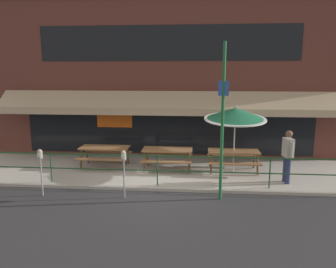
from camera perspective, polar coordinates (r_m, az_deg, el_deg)
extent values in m
plane|color=#2D2D30|center=(10.23, -2.04, -9.96)|extent=(120.00, 120.00, 0.00)
cube|color=#ADA89E|center=(12.09, -0.90, -6.39)|extent=(15.00, 4.00, 0.10)
cube|color=brown|center=(13.79, 0.01, 9.47)|extent=(15.00, 0.50, 6.60)
cube|color=black|center=(13.58, -0.09, 15.58)|extent=(10.50, 0.02, 1.40)
cube|color=black|center=(13.72, -0.08, 1.27)|extent=(12.00, 0.02, 2.30)
cube|color=orange|center=(14.03, -9.30, 2.58)|extent=(1.50, 0.02, 0.70)
cube|color=tan|center=(13.04, -0.29, 5.87)|extent=(13.80, 0.92, 0.70)
cube|color=tan|center=(12.58, -0.50, 3.85)|extent=(13.80, 0.08, 0.28)
cylinder|color=#194723|center=(11.25, -19.69, -5.58)|extent=(0.04, 0.04, 0.95)
cylinder|color=#194723|center=(10.32, -1.86, -6.39)|extent=(0.04, 0.04, 0.95)
cylinder|color=#194723|center=(10.51, 17.30, -6.58)|extent=(0.04, 0.04, 0.95)
cube|color=#194723|center=(10.19, -1.88, -3.84)|extent=(13.80, 0.04, 0.04)
cube|color=#194723|center=(10.32, -1.86, -6.39)|extent=(13.80, 0.03, 0.03)
cube|color=brown|center=(12.43, -10.99, -2.34)|extent=(1.80, 0.80, 0.05)
cube|color=brown|center=(11.96, -11.69, -4.36)|extent=(1.80, 0.26, 0.04)
cube|color=brown|center=(13.04, -10.25, -3.04)|extent=(1.80, 0.26, 0.04)
cylinder|color=brown|center=(12.03, -7.65, -4.50)|extent=(0.07, 0.30, 0.73)
cylinder|color=brown|center=(12.63, -7.03, -3.74)|extent=(0.07, 0.30, 0.73)
cylinder|color=brown|center=(12.47, -14.87, -4.22)|extent=(0.07, 0.30, 0.73)
cylinder|color=brown|center=(13.05, -13.94, -3.50)|extent=(0.07, 0.30, 0.73)
cube|color=brown|center=(11.90, -0.09, -2.72)|extent=(1.80, 0.80, 0.05)
cube|color=brown|center=(11.42, -0.34, -4.87)|extent=(1.80, 0.26, 0.04)
cube|color=brown|center=(12.53, 0.14, -3.44)|extent=(1.80, 0.26, 0.04)
cylinder|color=brown|center=(11.64, 3.72, -4.93)|extent=(0.07, 0.30, 0.73)
cylinder|color=brown|center=(12.26, 3.78, -4.13)|extent=(0.07, 0.30, 0.73)
cylinder|color=brown|center=(11.78, -4.11, -4.75)|extent=(0.07, 0.30, 0.73)
cylinder|color=brown|center=(12.39, -3.66, -3.96)|extent=(0.07, 0.30, 0.73)
cube|color=brown|center=(11.89, 11.35, -2.95)|extent=(1.80, 0.80, 0.05)
cube|color=brown|center=(11.41, 11.61, -5.11)|extent=(1.80, 0.26, 0.04)
cube|color=brown|center=(12.52, 11.01, -3.66)|extent=(1.80, 0.26, 0.04)
cylinder|color=brown|center=(11.80, 15.33, -5.10)|extent=(0.07, 0.30, 0.73)
cylinder|color=brown|center=(12.40, 14.81, -4.30)|extent=(0.07, 0.30, 0.73)
cylinder|color=brown|center=(11.61, 7.51, -5.05)|extent=(0.07, 0.30, 0.73)
cylinder|color=brown|center=(12.22, 7.38, -4.24)|extent=(0.07, 0.30, 0.73)
cylinder|color=#B7B2A8|center=(11.74, 11.46, -1.08)|extent=(0.04, 0.04, 2.30)
cone|color=#1E6B47|center=(11.58, 11.63, 3.52)|extent=(2.10, 2.13, 0.59)
cylinder|color=white|center=(11.61, 11.60, 2.59)|extent=(2.14, 2.14, 0.24)
sphere|color=#B7B2A8|center=(11.56, 11.68, 4.70)|extent=(0.07, 0.07, 0.07)
cylinder|color=navy|center=(11.31, 19.74, -5.74)|extent=(0.15, 0.15, 0.86)
cylinder|color=navy|center=(11.13, 20.16, -6.02)|extent=(0.15, 0.15, 0.86)
cube|color=#B2ADA3|center=(11.04, 20.19, -2.24)|extent=(0.30, 0.43, 0.60)
cylinder|color=#B2ADA3|center=(11.28, 19.64, -2.10)|extent=(0.10, 0.10, 0.54)
cylinder|color=#B2ADA3|center=(10.82, 20.75, -2.70)|extent=(0.10, 0.10, 0.54)
sphere|color=brown|center=(10.95, 20.34, 0.00)|extent=(0.22, 0.22, 0.22)
cylinder|color=gray|center=(10.39, -21.15, -7.02)|extent=(0.04, 0.04, 1.15)
cylinder|color=gray|center=(10.21, -21.41, -3.41)|extent=(0.15, 0.15, 0.20)
sphere|color=gray|center=(10.19, -21.44, -2.86)|extent=(0.14, 0.14, 0.14)
cube|color=silver|center=(10.14, -21.61, -3.46)|extent=(0.08, 0.01, 0.13)
cylinder|color=gray|center=(9.63, -7.65, -7.77)|extent=(0.04, 0.04, 1.15)
cylinder|color=gray|center=(9.44, -7.75, -3.88)|extent=(0.15, 0.15, 0.20)
sphere|color=gray|center=(9.41, -7.77, -3.29)|extent=(0.14, 0.14, 0.14)
cube|color=silver|center=(9.36, -7.86, -3.94)|extent=(0.08, 0.01, 0.13)
cylinder|color=#1E6033|center=(9.18, 9.45, 1.79)|extent=(0.09, 0.09, 4.42)
cube|color=blue|center=(9.06, 9.65, 7.85)|extent=(0.28, 0.02, 0.40)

